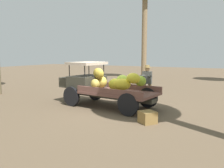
# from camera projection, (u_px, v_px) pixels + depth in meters

# --- Properties ---
(ground_plane) EXTENTS (60.00, 60.00, 0.00)m
(ground_plane) POSITION_uv_depth(u_px,v_px,m) (109.00, 106.00, 9.82)
(ground_plane) COLOR brown
(truck) EXTENTS (4.59, 2.18, 1.86)m
(truck) POSITION_uv_depth(u_px,v_px,m) (101.00, 85.00, 9.84)
(truck) COLOR #39372D
(truck) RESTS_ON ground
(farmer) EXTENTS (0.53, 0.47, 1.72)m
(farmer) POSITION_uv_depth(u_px,v_px,m) (147.00, 81.00, 10.39)
(farmer) COLOR olive
(farmer) RESTS_ON ground
(wooden_crate) EXTENTS (0.66, 0.66, 0.39)m
(wooden_crate) POSITION_uv_depth(u_px,v_px,m) (148.00, 117.00, 7.42)
(wooden_crate) COLOR olive
(wooden_crate) RESTS_ON ground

